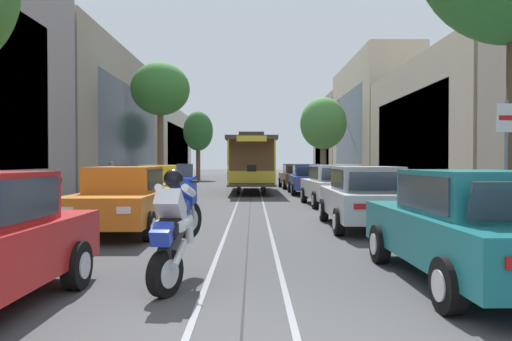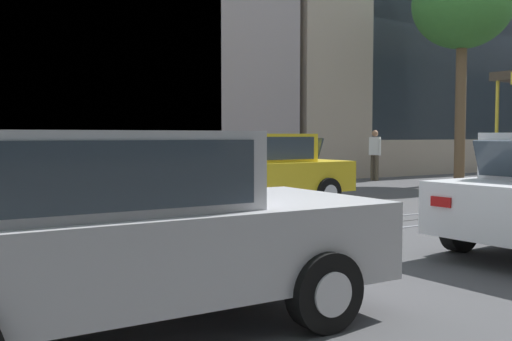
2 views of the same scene
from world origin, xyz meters
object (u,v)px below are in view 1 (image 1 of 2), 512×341
pedestrian_on_left_pavement (161,172)px  street_sign_post (506,162)px  parked_car_teal_near_right (471,227)px  pedestrian_on_right_pavement (111,176)px  cable_car_trolley (251,163)px  parked_car_orange_second_left (124,199)px  parked_car_brown_fifth_right (296,176)px  parked_car_yellow_mid_left (164,187)px  parked_car_silver_second_right (365,197)px  parked_car_white_mid_right (332,185)px  street_tree_kerb_right_second (323,124)px  parked_car_blue_fourth_right (308,179)px  motorcycle_with_rider (176,222)px  street_tree_kerb_left_second (160,90)px  street_tree_kerb_left_mid (198,132)px

pedestrian_on_left_pavement → street_sign_post: 29.90m
parked_car_teal_near_right → pedestrian_on_right_pavement: bearing=119.8°
parked_car_teal_near_right → cable_car_trolley: bearing=98.6°
parked_car_orange_second_left → parked_car_brown_fifth_right: 20.00m
parked_car_brown_fifth_right → street_sign_post: (1.50, -22.62, 0.90)m
parked_car_yellow_mid_left → parked_car_teal_near_right: (6.28, -10.77, 0.00)m
parked_car_orange_second_left → parked_car_silver_second_right: 6.05m
parked_car_white_mid_right → parked_car_brown_fifth_right: bearing=91.4°
parked_car_yellow_mid_left → pedestrian_on_right_pavement: size_ratio=2.56×
street_tree_kerb_right_second → parked_car_blue_fourth_right: bearing=-102.6°
motorcycle_with_rider → parked_car_yellow_mid_left: bearing=101.5°
street_sign_post → parked_car_orange_second_left: bearing=154.6°
parked_car_silver_second_right → street_sign_post: street_sign_post is taller
parked_car_brown_fifth_right → motorcycle_with_rider: (-3.83, -24.15, 0.08)m
pedestrian_on_right_pavement → street_sign_post: street_sign_post is taller
parked_car_brown_fifth_right → motorcycle_with_rider: size_ratio=2.35×
parked_car_teal_near_right → parked_car_brown_fifth_right: same height
cable_car_trolley → pedestrian_on_right_pavement: cable_car_trolley is taller
parked_car_orange_second_left → parked_car_yellow_mid_left: (-0.13, 5.83, 0.00)m
parked_car_yellow_mid_left → motorcycle_with_rider: size_ratio=2.34×
parked_car_silver_second_right → parked_car_blue_fourth_right: same height
parked_car_brown_fifth_right → parked_car_silver_second_right: bearing=-89.7°
motorcycle_with_rider → pedestrian_on_right_pavement: bearing=109.1°
parked_car_blue_fourth_right → cable_car_trolley: bearing=143.3°
street_tree_kerb_left_second → pedestrian_on_right_pavement: (-2.30, -1.51, -4.72)m
parked_car_teal_near_right → parked_car_brown_fifth_right: size_ratio=0.99×
street_tree_kerb_left_mid → street_sign_post: street_tree_kerb_left_mid is taller
parked_car_yellow_mid_left → parked_car_blue_fourth_right: same height
motorcycle_with_rider → street_tree_kerb_right_second: bearing=77.7°
parked_car_brown_fifth_right → street_tree_kerb_left_mid: street_tree_kerb_left_mid is taller
parked_car_brown_fifth_right → pedestrian_on_right_pavement: bearing=-150.7°
cable_car_trolley → pedestrian_on_right_pavement: bearing=-161.1°
parked_car_orange_second_left → motorcycle_with_rider: bearing=-67.6°
parked_car_orange_second_left → parked_car_teal_near_right: same height
parked_car_white_mid_right → street_tree_kerb_right_second: 17.89m
motorcycle_with_rider → parked_car_teal_near_right: bearing=1.4°
pedestrian_on_left_pavement → parked_car_teal_near_right: bearing=-71.1°
parked_car_silver_second_right → pedestrian_on_left_pavement: 25.51m
parked_car_white_mid_right → street_tree_kerb_left_second: bearing=135.8°
parked_car_teal_near_right → street_tree_kerb_left_second: (-8.17, 19.82, 4.90)m
parked_car_white_mid_right → cable_car_trolley: bearing=109.5°
parked_car_blue_fourth_right → street_tree_kerb_left_mid: street_tree_kerb_left_mid is taller
parked_car_brown_fifth_right → pedestrian_on_left_pavement: (-9.71, 5.09, 0.14)m
parked_car_blue_fourth_right → parked_car_brown_fifth_right: same height
parked_car_silver_second_right → pedestrian_on_right_pavement: size_ratio=2.55×
street_tree_kerb_left_second → street_sign_post: bearing=-62.9°
street_tree_kerb_left_second → pedestrian_on_left_pavement: bearing=100.9°
motorcycle_with_rider → street_sign_post: bearing=15.9°
pedestrian_on_left_pavement → pedestrian_on_right_pavement: pedestrian_on_right_pavement is taller
street_tree_kerb_left_second → street_sign_post: size_ratio=2.63×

